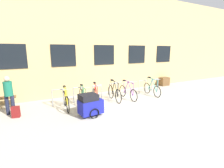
% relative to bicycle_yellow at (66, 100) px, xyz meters
% --- Properties ---
extents(ground_plane, '(42.00, 42.00, 0.00)m').
position_rel_bicycle_yellow_xyz_m(ground_plane, '(2.80, -1.26, -0.40)').
color(ground_plane, '#B2ADA0').
extents(storefront_building, '(28.00, 6.76, 6.06)m').
position_rel_bicycle_yellow_xyz_m(storefront_building, '(2.80, 5.30, 2.63)').
color(storefront_building, tan).
rests_on(storefront_building, ground).
extents(bike_rack, '(6.55, 0.05, 0.80)m').
position_rel_bicycle_yellow_xyz_m(bike_rack, '(2.76, 0.64, 0.08)').
color(bike_rack, gray).
rests_on(bike_rack, ground).
extents(bicycle_yellow, '(0.44, 1.72, 1.03)m').
position_rel_bicycle_yellow_xyz_m(bicycle_yellow, '(0.00, 0.00, 0.00)').
color(bicycle_yellow, black).
rests_on(bicycle_yellow, ground).
extents(bicycle_black, '(0.44, 1.69, 1.08)m').
position_rel_bicycle_yellow_xyz_m(bicycle_black, '(2.51, 0.10, -0.00)').
color(bicycle_black, black).
rests_on(bicycle_black, ground).
extents(bicycle_purple, '(0.44, 1.74, 1.03)m').
position_rel_bicycle_yellow_xyz_m(bicycle_purple, '(3.30, 0.03, -0.03)').
color(bicycle_purple, black).
rests_on(bicycle_purple, ground).
extents(bicycle_green, '(0.44, 1.70, 0.97)m').
position_rel_bicycle_yellow_xyz_m(bicycle_green, '(0.85, 0.16, -0.01)').
color(bicycle_green, black).
rests_on(bicycle_green, ground).
extents(bicycle_teal, '(0.44, 1.62, 1.05)m').
position_rel_bicycle_yellow_xyz_m(bicycle_teal, '(4.94, -0.00, -0.03)').
color(bicycle_teal, black).
rests_on(bicycle_teal, ground).
extents(bicycle_red, '(0.55, 1.71, 1.05)m').
position_rel_bicycle_yellow_xyz_m(bicycle_red, '(1.42, -0.02, -0.01)').
color(bicycle_red, black).
rests_on(bicycle_red, ground).
extents(bike_trailer, '(1.48, 0.74, 0.92)m').
position_rel_bicycle_yellow_xyz_m(bike_trailer, '(0.69, -1.23, 0.07)').
color(bike_trailer, navy).
rests_on(bike_trailer, ground).
extents(person_browsing, '(0.35, 0.32, 1.60)m').
position_rel_bicycle_yellow_xyz_m(person_browsing, '(-2.15, 0.39, 0.52)').
color(person_browsing, '#1E2338').
rests_on(person_browsing, ground).
extents(backpack, '(0.32, 0.25, 0.44)m').
position_rel_bicycle_yellow_xyz_m(backpack, '(-1.96, -0.03, -0.18)').
color(backpack, maroon).
rests_on(backpack, ground).
extents(planter_box, '(0.70, 0.44, 0.60)m').
position_rel_bicycle_yellow_xyz_m(planter_box, '(7.52, 1.59, -0.10)').
color(planter_box, brown).
rests_on(planter_box, ground).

